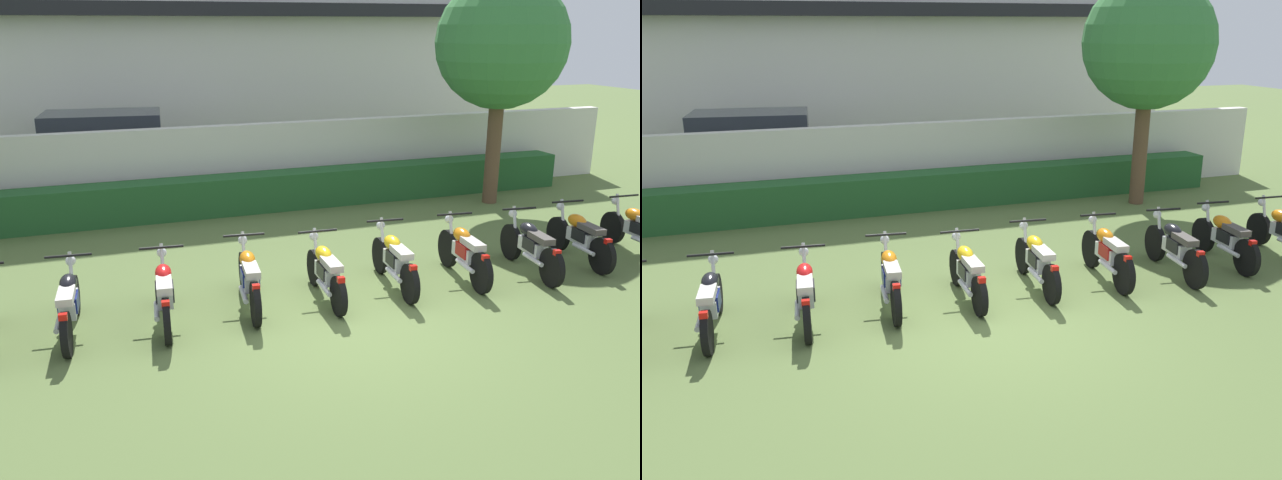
{
  "view_description": "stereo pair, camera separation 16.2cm",
  "coord_description": "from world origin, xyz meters",
  "views": [
    {
      "loc": [
        -3.29,
        -7.65,
        3.88
      ],
      "look_at": [
        0.0,
        1.29,
        0.82
      ],
      "focal_mm": 37.92,
      "sensor_mm": 36.0,
      "label": 1
    },
    {
      "loc": [
        -3.14,
        -7.71,
        3.88
      ],
      "look_at": [
        0.0,
        1.29,
        0.82
      ],
      "focal_mm": 37.92,
      "sensor_mm": 36.0,
      "label": 2
    }
  ],
  "objects": [
    {
      "name": "motorcycle_in_row_9",
      "position": [
        4.61,
        1.06,
        0.45
      ],
      "size": [
        0.6,
        1.87,
        0.96
      ],
      "rotation": [
        0.0,
        0.0,
        1.46
      ],
      "color": "black",
      "rests_on": "ground"
    },
    {
      "name": "motorcycle_in_row_5",
      "position": [
        -0.02,
        0.99,
        0.44
      ],
      "size": [
        0.6,
        1.78,
        0.94
      ],
      "rotation": [
        0.0,
        0.0,
        1.51
      ],
      "color": "black",
      "rests_on": "ground"
    },
    {
      "name": "motorcycle_in_row_6",
      "position": [
        1.14,
        1.08,
        0.44
      ],
      "size": [
        0.6,
        1.9,
        0.95
      ],
      "rotation": [
        0.0,
        0.0,
        1.47
      ],
      "color": "black",
      "rests_on": "ground"
    },
    {
      "name": "hedge_row",
      "position": [
        0.0,
        6.2,
        0.4
      ],
      "size": [
        15.75,
        0.7,
        0.8
      ],
      "primitive_type": "cube",
      "color": "#235628",
      "rests_on": "ground"
    },
    {
      "name": "motorcycle_in_row_8",
      "position": [
        3.51,
        0.91,
        0.45
      ],
      "size": [
        0.6,
        1.93,
        0.97
      ],
      "rotation": [
        0.0,
        0.0,
        1.43
      ],
      "color": "black",
      "rests_on": "ground"
    },
    {
      "name": "motorcycle_in_row_10",
      "position": [
        5.87,
        1.05,
        0.44
      ],
      "size": [
        0.6,
        1.87,
        0.95
      ],
      "rotation": [
        0.0,
        0.0,
        1.49
      ],
      "color": "black",
      "rests_on": "ground"
    },
    {
      "name": "motorcycle_in_row_3",
      "position": [
        -2.35,
        0.94,
        0.45
      ],
      "size": [
        0.6,
        1.85,
        0.96
      ],
      "rotation": [
        0.0,
        0.0,
        1.46
      ],
      "color": "black",
      "rests_on": "ground"
    },
    {
      "name": "motorcycle_in_row_4",
      "position": [
        -1.15,
        1.08,
        0.45
      ],
      "size": [
        0.6,
        1.88,
        0.96
      ],
      "rotation": [
        0.0,
        0.0,
        1.45
      ],
      "color": "black",
      "rests_on": "ground"
    },
    {
      "name": "parked_car",
      "position": [
        -2.44,
        9.24,
        0.94
      ],
      "size": [
        4.7,
        2.54,
        1.89
      ],
      "rotation": [
        0.0,
        0.0,
        -0.13
      ],
      "color": "silver",
      "rests_on": "ground"
    },
    {
      "name": "ground",
      "position": [
        0.0,
        0.0,
        0.0
      ],
      "size": [
        60.0,
        60.0,
        0.0
      ],
      "primitive_type": "plane",
      "color": "#566B38"
    },
    {
      "name": "compound_wall",
      "position": [
        0.0,
        6.9,
        0.89
      ],
      "size": [
        19.69,
        0.3,
        1.78
      ],
      "primitive_type": "cube",
      "color": "silver",
      "rests_on": "ground"
    },
    {
      "name": "tree_far_side",
      "position": [
        5.5,
        5.05,
        3.48
      ],
      "size": [
        2.82,
        2.82,
        4.92
      ],
      "color": "brown",
      "rests_on": "ground"
    },
    {
      "name": "motorcycle_in_row_2",
      "position": [
        -3.56,
        1.04,
        0.44
      ],
      "size": [
        0.6,
        1.86,
        0.94
      ],
      "rotation": [
        0.0,
        0.0,
        1.48
      ],
      "color": "black",
      "rests_on": "ground"
    },
    {
      "name": "motorcycle_in_row_7",
      "position": [
        2.33,
        1.02,
        0.45
      ],
      "size": [
        0.6,
        1.84,
        0.97
      ],
      "rotation": [
        0.0,
        0.0,
        1.45
      ],
      "color": "black",
      "rests_on": "ground"
    },
    {
      "name": "building",
      "position": [
        0.0,
        14.55,
        4.03
      ],
      "size": [
        20.72,
        6.5,
        8.06
      ],
      "color": "white",
      "rests_on": "ground"
    }
  ]
}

